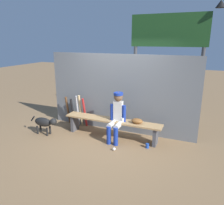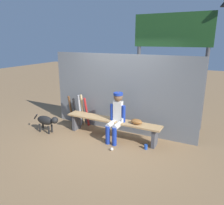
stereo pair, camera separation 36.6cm
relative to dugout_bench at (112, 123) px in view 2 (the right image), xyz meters
The scene contains 15 objects.
ground_plane 0.38m from the dugout_bench, ahead, with size 30.00×30.00×0.00m, color olive.
chainlink_fence 0.83m from the dugout_bench, 90.00° to the left, with size 4.10×0.03×2.09m, color slate.
dugout_bench is the anchor object (origin of this frame).
player_seated 0.35m from the dugout_bench, 33.98° to the right, with size 0.41×0.55×1.21m.
baseball_glove 0.68m from the dugout_bench, ahead, with size 0.28×0.20×0.12m, color brown.
bat_aluminum_red 1.04m from the dugout_bench, 161.63° to the left, with size 0.06×0.06×0.87m, color #B22323.
bat_wood_natural 1.19m from the dugout_bench, 163.15° to the left, with size 0.06×0.06×0.94m, color tan.
bat_aluminum_silver 1.26m from the dugout_bench, 165.20° to the left, with size 0.06×0.06×0.91m, color #B7B7BC.
bat_aluminum_black 1.42m from the dugout_bench, 167.02° to the left, with size 0.06×0.06×0.81m, color black.
bat_wood_dark 1.62m from the dugout_bench, 167.01° to the left, with size 0.06×0.06×0.85m, color brown.
baseball 0.80m from the dugout_bench, 63.17° to the right, with size 0.07×0.07×0.07m, color white.
cup_on_ground 1.07m from the dugout_bench, 12.60° to the right, with size 0.08×0.08×0.11m, color #1E47AD.
cup_on_bench 0.35m from the dugout_bench, ahead, with size 0.08×0.08×0.11m, color silver.
scoreboard 2.76m from the dugout_bench, 55.74° to the left, with size 2.38×0.27×3.36m.
dog 1.79m from the dugout_bench, 162.51° to the right, with size 0.84×0.20×0.49m.
Camera 2 is at (2.38, -4.64, 2.45)m, focal length 35.11 mm.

